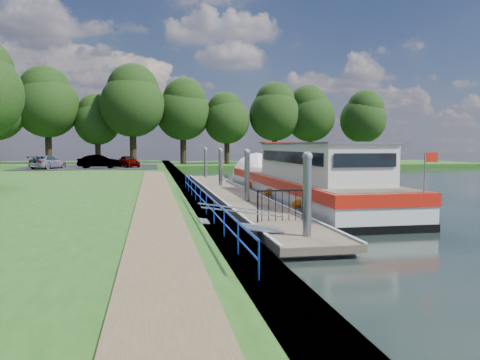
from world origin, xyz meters
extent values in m
plane|color=black|center=(0.00, 0.00, 0.00)|extent=(160.00, 160.00, 0.00)
cube|color=#473D2D|center=(-2.55, 15.00, 0.39)|extent=(1.10, 90.00, 0.78)
cube|color=#225016|center=(12.00, 52.00, 0.30)|extent=(60.00, 18.00, 0.60)
cube|color=brown|center=(-4.40, 8.00, 0.80)|extent=(1.60, 40.00, 0.05)
cube|color=black|center=(-11.00, 38.00, 0.81)|extent=(14.00, 12.00, 0.06)
cube|color=#0C2DBF|center=(-2.75, 3.00, 1.48)|extent=(0.04, 18.00, 0.04)
cube|color=#0C2DBF|center=(-2.75, 3.00, 1.12)|extent=(0.03, 18.00, 0.03)
cylinder|color=#0C2DBF|center=(-2.75, -6.00, 1.14)|extent=(0.04, 0.04, 0.72)
cylinder|color=#0C2DBF|center=(-2.75, -4.00, 1.14)|extent=(0.04, 0.04, 0.72)
cylinder|color=#0C2DBF|center=(-2.75, -2.00, 1.14)|extent=(0.04, 0.04, 0.72)
cylinder|color=#0C2DBF|center=(-2.75, 0.00, 1.14)|extent=(0.04, 0.04, 0.72)
cylinder|color=#0C2DBF|center=(-2.75, 2.00, 1.14)|extent=(0.04, 0.04, 0.72)
cylinder|color=#0C2DBF|center=(-2.75, 4.00, 1.14)|extent=(0.04, 0.04, 0.72)
cylinder|color=#0C2DBF|center=(-2.75, 6.00, 1.14)|extent=(0.04, 0.04, 0.72)
cylinder|color=#0C2DBF|center=(-2.75, 8.00, 1.14)|extent=(0.04, 0.04, 0.72)
cylinder|color=#0C2DBF|center=(-2.75, 10.00, 1.14)|extent=(0.04, 0.04, 0.72)
cylinder|color=#0C2DBF|center=(-2.75, 12.00, 1.14)|extent=(0.04, 0.04, 0.72)
cube|color=brown|center=(0.00, 13.00, 0.28)|extent=(2.50, 30.00, 0.24)
cube|color=#9EA0A3|center=(0.00, 1.00, 0.05)|extent=(2.30, 5.00, 0.30)
cube|color=#9EA0A3|center=(0.00, 9.00, 0.05)|extent=(2.30, 5.00, 0.30)
cube|color=#9EA0A3|center=(0.00, 17.00, 0.05)|extent=(2.30, 5.00, 0.30)
cube|color=#9EA0A3|center=(0.00, 25.00, 0.05)|extent=(2.30, 5.00, 0.30)
cube|color=#9EA0A3|center=(1.19, 13.00, 0.43)|extent=(0.12, 30.00, 0.06)
cube|color=#9EA0A3|center=(-1.19, 13.00, 0.43)|extent=(0.12, 30.00, 0.06)
cylinder|color=gray|center=(0.00, -0.50, 1.10)|extent=(0.26, 0.26, 3.40)
sphere|color=gray|center=(0.00, -0.50, 2.80)|extent=(0.30, 0.30, 0.30)
cylinder|color=gray|center=(0.00, 8.50, 1.10)|extent=(0.26, 0.26, 3.40)
sphere|color=gray|center=(0.00, 8.50, 2.80)|extent=(0.30, 0.30, 0.30)
cylinder|color=gray|center=(0.00, 17.50, 1.10)|extent=(0.26, 0.26, 3.40)
sphere|color=gray|center=(0.00, 17.50, 2.80)|extent=(0.30, 0.30, 0.30)
cylinder|color=gray|center=(0.00, 26.50, 1.10)|extent=(0.26, 0.26, 3.40)
sphere|color=gray|center=(0.00, 26.50, 2.80)|extent=(0.30, 0.30, 0.30)
cube|color=#A5A8AD|center=(-1.85, 0.50, 0.60)|extent=(2.58, 1.00, 0.43)
cube|color=#A5A8AD|center=(-1.85, 0.02, 1.10)|extent=(2.58, 0.04, 0.41)
cube|color=#A5A8AD|center=(-1.85, 0.98, 1.10)|extent=(2.58, 0.04, 0.41)
cube|color=black|center=(-0.90, 2.20, 0.98)|extent=(0.05, 0.05, 1.15)
cube|color=black|center=(0.90, 2.20, 0.98)|extent=(0.05, 0.05, 1.15)
cube|color=black|center=(0.00, 2.20, 1.52)|extent=(1.85, 0.05, 0.05)
cube|color=black|center=(-0.75, 2.20, 0.98)|extent=(0.02, 0.02, 1.10)
cube|color=black|center=(-0.50, 2.20, 0.98)|extent=(0.02, 0.02, 1.10)
cube|color=black|center=(-0.25, 2.20, 0.98)|extent=(0.02, 0.02, 1.10)
cube|color=black|center=(0.00, 2.20, 0.98)|extent=(0.02, 0.02, 1.10)
cube|color=black|center=(0.25, 2.20, 0.98)|extent=(0.02, 0.02, 1.10)
cube|color=black|center=(0.50, 2.20, 0.98)|extent=(0.02, 0.02, 1.10)
cube|color=black|center=(0.75, 2.20, 0.98)|extent=(0.02, 0.02, 1.10)
cube|color=black|center=(3.60, 11.18, 0.02)|extent=(4.00, 20.00, 0.55)
cube|color=silver|center=(3.60, 11.18, 0.62)|extent=(3.96, 19.90, 0.65)
cube|color=red|center=(3.60, 11.18, 1.18)|extent=(4.04, 20.00, 0.48)
cube|color=brown|center=(3.60, 11.18, 1.42)|extent=(3.68, 19.20, 0.04)
cone|color=silver|center=(3.60, 21.58, 0.55)|extent=(4.00, 1.50, 4.00)
cube|color=silver|center=(3.60, 8.68, 2.30)|extent=(3.00, 11.00, 1.75)
cube|color=gray|center=(3.60, 8.68, 3.22)|extent=(3.10, 11.20, 0.10)
cube|color=black|center=(2.08, 8.68, 2.55)|extent=(0.04, 10.00, 0.55)
cube|color=black|center=(5.12, 8.68, 2.55)|extent=(0.04, 10.00, 0.55)
cube|color=black|center=(3.60, 14.23, 2.55)|extent=(2.60, 0.04, 0.55)
cube|color=black|center=(3.60, 3.13, 2.55)|extent=(2.60, 0.04, 0.55)
cube|color=red|center=(3.60, 13.88, 3.30)|extent=(3.20, 1.60, 0.06)
cylinder|color=gray|center=(5.10, 1.48, 2.15)|extent=(0.05, 0.05, 1.50)
cube|color=red|center=(5.35, 1.48, 2.70)|extent=(0.50, 0.02, 0.35)
sphere|color=orange|center=(1.48, 5.18, 0.65)|extent=(0.44, 0.44, 0.44)
sphere|color=orange|center=(1.48, 10.18, 0.65)|extent=(0.44, 0.44, 0.44)
sphere|color=orange|center=(1.48, 15.18, 0.65)|extent=(0.44, 0.44, 0.44)
imported|color=#594C47|center=(2.40, 4.45, 2.30)|extent=(0.58, 0.72, 1.72)
cylinder|color=#332316|center=(-17.49, 49.36, 2.70)|extent=(0.83, 0.83, 4.21)
sphere|color=black|center=(-17.49, 49.36, 8.08)|extent=(7.95, 7.95, 7.95)
sphere|color=black|center=(-17.71, 49.47, 10.07)|extent=(6.31, 6.31, 6.31)
cylinder|color=#332316|center=(-11.50, 49.87, 2.15)|extent=(0.70, 0.70, 3.10)
sphere|color=black|center=(-11.50, 49.87, 6.11)|extent=(5.85, 5.85, 5.85)
sphere|color=black|center=(-11.67, 50.04, 7.57)|extent=(4.65, 4.65, 4.65)
cylinder|color=#332316|center=(-6.89, 47.36, 2.75)|extent=(0.84, 0.84, 4.29)
sphere|color=black|center=(-6.89, 47.36, 8.23)|extent=(8.10, 8.10, 8.10)
sphere|color=black|center=(-6.84, 47.51, 10.25)|extent=(6.44, 6.44, 6.44)
cylinder|color=#332316|center=(-0.41, 49.36, 2.52)|extent=(0.79, 0.79, 3.83)
sphere|color=black|center=(-0.41, 49.36, 7.42)|extent=(7.24, 7.24, 7.24)
sphere|color=black|center=(-0.22, 49.13, 9.23)|extent=(5.75, 5.75, 5.75)
cylinder|color=#332316|center=(5.49, 49.09, 2.23)|extent=(0.72, 0.72, 3.26)
sphere|color=black|center=(5.49, 49.09, 6.40)|extent=(6.16, 6.16, 6.16)
sphere|color=black|center=(5.30, 49.34, 7.93)|extent=(4.89, 4.89, 4.89)
cylinder|color=#332316|center=(12.25, 49.38, 2.49)|extent=(0.78, 0.78, 3.77)
sphere|color=black|center=(12.25, 49.38, 7.31)|extent=(7.13, 7.13, 7.13)
sphere|color=black|center=(12.38, 49.62, 9.09)|extent=(5.66, 5.66, 5.66)
cylinder|color=#332316|center=(17.42, 49.40, 2.42)|extent=(0.77, 0.77, 3.65)
sphere|color=black|center=(17.42, 49.40, 7.09)|extent=(6.89, 6.89, 6.89)
sphere|color=black|center=(17.07, 49.41, 8.81)|extent=(5.47, 5.47, 5.47)
cylinder|color=#332316|center=(24.52, 47.52, 2.30)|extent=(0.74, 0.74, 3.41)
sphere|color=black|center=(24.52, 47.52, 6.66)|extent=(6.43, 6.43, 6.43)
sphere|color=black|center=(24.75, 47.30, 8.26)|extent=(5.11, 5.11, 5.11)
imported|color=#999999|center=(-6.98, 36.97, 1.46)|extent=(2.71, 3.93, 1.24)
imported|color=#999999|center=(-9.82, 35.12, 1.50)|extent=(4.15, 1.71, 1.34)
imported|color=#999999|center=(-14.66, 34.97, 1.47)|extent=(3.28, 4.76, 1.28)
camera|label=1|loc=(-4.56, -13.81, 3.13)|focal=35.00mm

